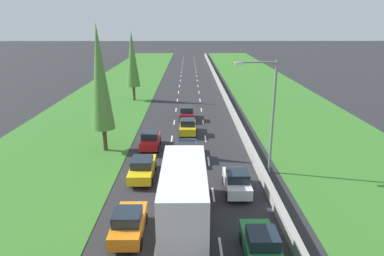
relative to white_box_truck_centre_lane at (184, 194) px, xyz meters
name	(u,v)px	position (x,y,z in m)	size (l,w,h in m)	color
ground_plane	(189,89)	(0.25, 42.92, -2.18)	(300.00, 300.00, 0.00)	#28282B
grass_verge_left	(118,89)	(-12.40, 42.92, -2.16)	(14.00, 140.00, 0.04)	#387528
grass_verge_right	(268,89)	(14.60, 42.92, -2.16)	(14.00, 140.00, 0.04)	#387528
median_barrier	(220,87)	(5.95, 42.92, -1.76)	(0.44, 120.00, 0.85)	#9E9B93
lane_markings	(189,89)	(0.25, 42.92, -2.18)	(3.64, 116.00, 0.01)	white
white_box_truck_centre_lane	(184,194)	(0.00, 0.00, 0.00)	(2.46, 9.40, 4.18)	black
orange_hatchback_left_lane	(129,223)	(-3.13, -0.89, -1.35)	(1.74, 3.90, 1.72)	orange
yellow_sedan_left_lane	(142,168)	(-3.35, 6.78, -1.37)	(1.82, 4.50, 1.64)	yellow
blue_sedan_centre_lane	(187,150)	(0.09, 10.60, -1.37)	(1.82, 4.50, 1.64)	#1E47B7
green_hatchback_right_lane	(261,245)	(3.96, -2.91, -1.35)	(1.74, 3.90, 1.72)	#237A33
yellow_hatchback_centre_lane	(188,127)	(0.14, 17.51, -1.35)	(1.74, 3.90, 1.72)	yellow
maroon_hatchback_centre_lane	(187,113)	(0.01, 23.01, -1.35)	(1.74, 3.90, 1.72)	maroon
white_hatchback_right_lane	(237,182)	(3.68, 4.28, -1.35)	(1.74, 3.90, 1.72)	white
red_hatchback_left_lane	(150,140)	(-3.41, 13.23, -1.35)	(1.74, 3.90, 1.72)	red
poplar_tree_second	(100,78)	(-7.61, 12.65, 4.69)	(2.09, 2.09, 11.64)	#4C3823
poplar_tree_third	(132,59)	(-8.14, 33.95, 4.08)	(2.06, 2.06, 10.42)	#4C3823
street_light_mast	(269,110)	(6.41, 7.59, 3.05)	(3.20, 0.28, 9.00)	gray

